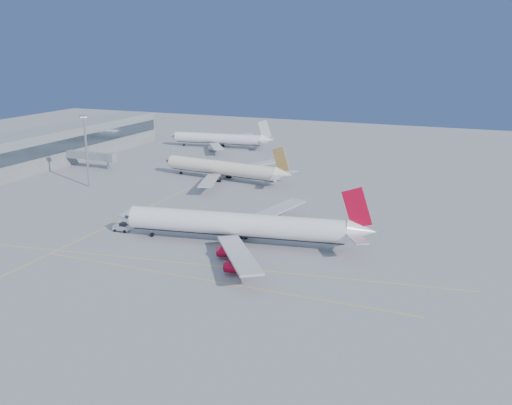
% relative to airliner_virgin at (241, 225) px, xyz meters
% --- Properties ---
extents(ground, '(500.00, 500.00, 0.00)m').
position_rel_airliner_virgin_xyz_m(ground, '(-1.07, -10.43, -5.13)').
color(ground, slate).
rests_on(ground, ground).
extents(terminal, '(18.40, 110.00, 15.00)m').
position_rel_airliner_virgin_xyz_m(terminal, '(-116.00, 74.57, 2.38)').
color(terminal, gray).
rests_on(terminal, ground).
extents(jet_bridge, '(23.60, 3.60, 6.90)m').
position_rel_airliner_virgin_xyz_m(jet_bridge, '(-94.18, 61.57, 0.04)').
color(jet_bridge, gray).
rests_on(jet_bridge, ground).
extents(taxiway_lines, '(118.86, 140.00, 0.02)m').
position_rel_airliner_virgin_xyz_m(taxiway_lines, '(-15.78, -4.09, -5.12)').
color(taxiway_lines, yellow).
rests_on(taxiway_lines, ground).
extents(airliner_virgin, '(68.88, 61.27, 17.03)m').
position_rel_airliner_virgin_xyz_m(airliner_virgin, '(0.00, 0.00, 0.00)').
color(airliner_virgin, white).
rests_on(airliner_virgin, ground).
extents(airliner_etihad, '(57.61, 52.81, 15.04)m').
position_rel_airliner_virgin_xyz_m(airliner_etihad, '(-34.66, 62.74, -0.56)').
color(airliner_etihad, silver).
rests_on(airliner_etihad, ground).
extents(airliner_third, '(55.00, 50.45, 14.75)m').
position_rel_airliner_virgin_xyz_m(airliner_third, '(-66.24, 124.64, -0.67)').
color(airliner_third, white).
rests_on(airliner_third, ground).
extents(pushback_tug, '(4.58, 3.02, 2.48)m').
position_rel_airliner_virgin_xyz_m(pushback_tug, '(-34.87, -3.00, -3.99)').
color(pushback_tug, white).
rests_on(pushback_tug, ground).
extents(light_mast, '(2.24, 2.24, 25.92)m').
position_rel_airliner_virgin_xyz_m(light_mast, '(-75.62, 34.83, 10.16)').
color(light_mast, gray).
rests_on(light_mast, ground).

